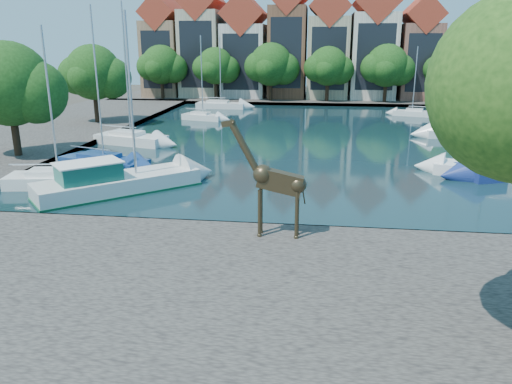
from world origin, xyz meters
TOP-DOWN VIEW (x-y plane):
  - ground at (0.00, 0.00)m, footprint 160.00×160.00m
  - water_basin at (0.00, 24.00)m, footprint 38.00×50.00m
  - near_quay at (0.00, -7.00)m, footprint 50.00×14.00m
  - far_quay at (0.00, 56.00)m, footprint 60.00×16.00m
  - left_quay at (-25.00, 24.00)m, footprint 14.00×52.00m
  - townhouse_west_end at (-23.00, 55.99)m, footprint 5.44×9.18m
  - townhouse_west_mid at (-17.00, 55.99)m, footprint 5.94×9.18m
  - townhouse_west_inner at (-10.50, 55.99)m, footprint 6.43×9.18m
  - townhouse_center at (-4.00, 55.99)m, footprint 5.44×9.18m
  - townhouse_east_inner at (2.00, 55.99)m, footprint 5.94×9.18m
  - townhouse_east_mid at (8.50, 55.99)m, footprint 6.43×9.18m
  - townhouse_east_end at (15.00, 55.99)m, footprint 5.44×9.18m
  - far_tree_far_west at (-21.90, 50.49)m, footprint 7.28×5.60m
  - far_tree_west at (-13.91, 50.49)m, footprint 6.76×5.20m
  - far_tree_mid_west at (-5.89, 50.49)m, footprint 7.80×6.00m
  - far_tree_mid_east at (2.10, 50.49)m, footprint 7.02×5.40m
  - far_tree_east at (10.11, 50.49)m, footprint 7.54×5.80m
  - far_tree_far_east at (18.09, 50.49)m, footprint 6.76×5.20m
  - side_tree_left_near at (-20.89, 11.99)m, footprint 7.80×6.00m
  - side_tree_left_far at (-21.90, 27.99)m, footprint 7.28×5.60m
  - giraffe_statue at (-0.75, -1.50)m, footprint 3.49×0.62m
  - motorsailer at (-10.74, 5.04)m, footprint 8.84×8.39m
  - sailboat_left_a at (-14.61, 5.95)m, footprint 6.42×3.15m
  - sailboat_left_b at (-13.84, 10.84)m, footprint 6.80×4.16m
  - sailboat_left_c at (-15.00, 19.11)m, footprint 6.65×3.75m
  - sailboat_left_d at (-12.00, 33.45)m, footprint 4.95×2.85m
  - sailboat_left_e at (-12.00, 44.00)m, footprint 6.49×2.50m
  - sailboat_right_a at (12.00, 11.71)m, footprint 6.66×3.97m
  - sailboat_right_c at (13.80, 26.39)m, footprint 6.38×3.19m
  - sailboat_right_d at (12.00, 39.78)m, footprint 4.58×2.63m

SIDE VIEW (x-z plane):
  - ground at x=0.00m, z-range 0.00..0.00m
  - water_basin at x=0.00m, z-range 0.00..0.08m
  - near_quay at x=0.00m, z-range 0.00..0.50m
  - far_quay at x=0.00m, z-range 0.00..0.50m
  - left_quay at x=-25.00m, z-range 0.00..0.50m
  - sailboat_right_d at x=12.00m, z-range -3.42..4.56m
  - sailboat_left_d at x=-12.00m, z-range -3.98..5.18m
  - sailboat_left_b at x=-13.84m, z-range -4.79..6.02m
  - sailboat_left_e at x=-12.00m, z-range -3.94..5.21m
  - sailboat_left_a at x=-14.61m, z-range -4.05..5.35m
  - sailboat_right_c at x=13.80m, z-range -4.59..5.90m
  - sailboat_right_a at x=12.00m, z-range -5.40..6.75m
  - sailboat_left_c at x=-15.00m, z-range -5.11..6.53m
  - motorsailer at x=-10.74m, z-range -4.22..5.94m
  - giraffe_statue at x=-0.75m, z-range 0.46..5.46m
  - far_tree_west at x=-13.91m, z-range 1.40..8.76m
  - far_tree_far_east at x=18.09m, z-range 1.40..8.76m
  - far_tree_mid_east at x=2.10m, z-range 1.37..8.89m
  - far_tree_far_west at x=-21.90m, z-range 1.34..9.02m
  - far_tree_east at x=10.11m, z-range 1.32..9.16m
  - far_tree_mid_west at x=-5.89m, z-range 1.29..9.29m
  - side_tree_left_far at x=-21.90m, z-range 1.44..9.32m
  - side_tree_left_near at x=-20.89m, z-range 1.39..9.59m
  - townhouse_east_end at x=15.00m, z-range -0.11..14.32m
  - townhouse_west_inner at x=-10.50m, z-range -0.22..14.92m
  - townhouse_west_end at x=-23.00m, z-range -0.11..14.83m
  - townhouse_east_inner at x=2.00m, z-range -0.16..15.63m
  - townhouse_east_mid at x=8.50m, z-range -0.22..16.43m
  - townhouse_west_mid at x=-17.00m, z-range -0.16..16.63m
  - townhouse_center at x=-4.00m, z-range -0.10..16.83m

